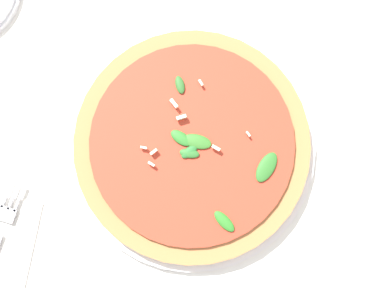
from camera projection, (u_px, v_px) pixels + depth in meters
name	position (u px, v px, depth m)	size (l,w,h in m)	color
ground_plane	(203.00, 121.00, 0.74)	(6.00, 6.00, 0.00)	silver
pizza_arugula_main	(192.00, 145.00, 0.72)	(0.33, 0.33, 0.05)	white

